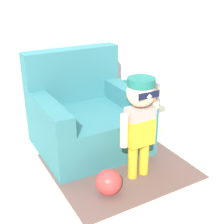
{
  "coord_description": "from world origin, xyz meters",
  "views": [
    {
      "loc": [
        -1.09,
        -2.46,
        1.63
      ],
      "look_at": [
        0.19,
        -0.22,
        0.5
      ],
      "focal_mm": 50.0,
      "sensor_mm": 36.0,
      "label": 1
    }
  ],
  "objects": [
    {
      "name": "toy_ball",
      "position": [
        -0.08,
        -0.64,
        0.11
      ],
      "size": [
        0.21,
        0.21,
        0.21
      ],
      "color": "#D13838",
      "rests_on": "ground_plane"
    },
    {
      "name": "wall_back",
      "position": [
        0.0,
        0.77,
        1.3
      ],
      "size": [
        10.0,
        0.05,
        2.6
      ],
      "color": "silver",
      "rests_on": "ground_plane"
    },
    {
      "name": "side_table",
      "position": [
        0.93,
        0.1,
        0.31
      ],
      "size": [
        0.32,
        0.32,
        0.52
      ],
      "color": "beige",
      "rests_on": "ground_plane"
    },
    {
      "name": "ground_plane",
      "position": [
        0.0,
        0.0,
        0.0
      ],
      "size": [
        10.0,
        10.0,
        0.0
      ],
      "primitive_type": "plane",
      "color": "beige"
    },
    {
      "name": "person_child",
      "position": [
        0.26,
        -0.55,
        0.6
      ],
      "size": [
        0.37,
        0.28,
        0.9
      ],
      "color": "gold",
      "rests_on": "ground_plane"
    },
    {
      "name": "armchair",
      "position": [
        0.11,
        0.18,
        0.32
      ],
      "size": [
        1.01,
        0.94,
        0.96
      ],
      "color": "teal",
      "rests_on": "ground_plane"
    },
    {
      "name": "rug",
      "position": [
        0.19,
        -0.33,
        0.0
      ],
      "size": [
        1.21,
        1.12,
        0.01
      ],
      "color": "brown",
      "rests_on": "ground_plane"
    }
  ]
}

